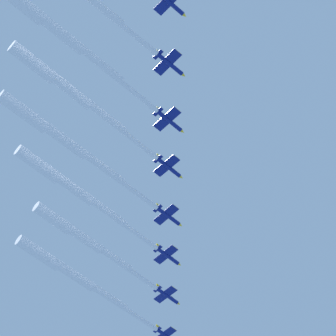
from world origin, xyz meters
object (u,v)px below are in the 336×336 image
(jet_lead, at_px, (73,275))
(jet_port_outer, at_px, (60,33))
(jet_port_inner, at_px, (84,239))
(jet_port_mid, at_px, (62,139))
(jet_starboard_mid, at_px, (69,90))
(jet_starboard_inner, at_px, (73,188))

(jet_lead, height_order, jet_port_outer, jet_lead)
(jet_lead, bearing_deg, jet_port_inner, 151.78)
(jet_port_inner, height_order, jet_port_mid, jet_port_inner)
(jet_starboard_mid, bearing_deg, jet_starboard_inner, -43.43)
(jet_port_outer, bearing_deg, jet_lead, -44.18)
(jet_lead, height_order, jet_starboard_mid, jet_lead)
(jet_starboard_inner, relative_size, jet_port_mid, 0.95)
(jet_lead, height_order, jet_port_inner, jet_port_inner)
(jet_lead, bearing_deg, jet_port_outer, 135.82)
(jet_lead, distance_m, jet_port_mid, 48.02)
(jet_starboard_inner, bearing_deg, jet_starboard_mid, 136.57)
(jet_port_mid, distance_m, jet_starboard_mid, 14.60)
(jet_lead, distance_m, jet_port_outer, 79.30)
(jet_lead, xyz_separation_m, jet_starboard_inner, (-22.97, 20.74, 0.55))
(jet_port_mid, bearing_deg, jet_starboard_inner, -50.92)
(jet_lead, xyz_separation_m, jet_port_outer, (-56.84, 55.25, -2.39))
(jet_starboard_mid, bearing_deg, jet_lead, -42.76)
(jet_lead, distance_m, jet_port_inner, 13.47)
(jet_starboard_inner, distance_m, jet_port_mid, 17.29)
(jet_starboard_inner, bearing_deg, jet_port_inner, -52.26)
(jet_port_inner, xyz_separation_m, jet_starboard_mid, (-33.96, 36.00, -1.24))
(jet_port_inner, xyz_separation_m, jet_port_outer, (-45.01, 48.90, -3.38))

